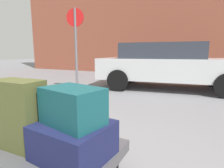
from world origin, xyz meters
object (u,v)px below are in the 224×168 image
(luggage_cart, at_px, (51,153))
(duffel_bag_teal_topmost_pile, at_px, (73,106))
(no_parking_sign, at_px, (76,41))
(duffel_bag_tan_front_right, at_px, (47,117))
(suitcase_olive_center, at_px, (19,114))
(parked_car, at_px, (167,65))
(suitcase_navy_rear_left, at_px, (74,140))

(luggage_cart, distance_m, duffel_bag_teal_topmost_pile, 0.55)
(luggage_cart, xyz_separation_m, no_parking_sign, (-2.08, 3.16, 1.18))
(duffel_bag_tan_front_right, height_order, no_parking_sign, no_parking_sign)
(duffel_bag_teal_topmost_pile, distance_m, no_parking_sign, 4.05)
(suitcase_olive_center, relative_size, parked_car, 0.13)
(suitcase_olive_center, xyz_separation_m, no_parking_sign, (-1.87, 3.28, 0.82))
(parked_car, height_order, no_parking_sign, no_parking_sign)
(suitcase_olive_center, bearing_deg, suitcase_navy_rear_left, 7.24)
(luggage_cart, height_order, duffel_bag_teal_topmost_pile, duffel_bag_teal_topmost_pile)
(luggage_cart, xyz_separation_m, parked_car, (0.16, 4.86, 0.49))
(luggage_cart, relative_size, duffel_bag_teal_topmost_pile, 2.61)
(suitcase_navy_rear_left, distance_m, suitcase_olive_center, 0.53)
(parked_car, bearing_deg, suitcase_navy_rear_left, -88.49)
(no_parking_sign, bearing_deg, duffel_bag_tan_front_right, -58.03)
(parked_car, bearing_deg, luggage_cart, -91.85)
(luggage_cart, height_order, no_parking_sign, no_parking_sign)
(duffel_bag_tan_front_right, height_order, parked_car, parked_car)
(suitcase_navy_rear_left, bearing_deg, no_parking_sign, 132.08)
(duffel_bag_teal_topmost_pile, bearing_deg, luggage_cart, -176.54)
(duffel_bag_teal_topmost_pile, relative_size, parked_car, 0.10)
(luggage_cart, height_order, suitcase_olive_center, suitcase_olive_center)
(suitcase_navy_rear_left, height_order, no_parking_sign, no_parking_sign)
(suitcase_navy_rear_left, distance_m, duffel_bag_tan_front_right, 0.57)
(duffel_bag_tan_front_right, height_order, suitcase_olive_center, suitcase_olive_center)
(duffel_bag_tan_front_right, bearing_deg, suitcase_olive_center, -90.84)
(suitcase_navy_rear_left, relative_size, parked_car, 0.12)
(suitcase_navy_rear_left, height_order, suitcase_olive_center, suitcase_olive_center)
(no_parking_sign, bearing_deg, duffel_bag_teal_topmost_pile, -53.60)
(luggage_cart, xyz_separation_m, suitcase_olive_center, (-0.21, -0.12, 0.36))
(suitcase_navy_rear_left, bearing_deg, duffel_bag_tan_front_right, 160.67)
(duffel_bag_tan_front_right, bearing_deg, parked_car, 82.17)
(suitcase_navy_rear_left, bearing_deg, duffel_bag_teal_topmost_pile, -174.32)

